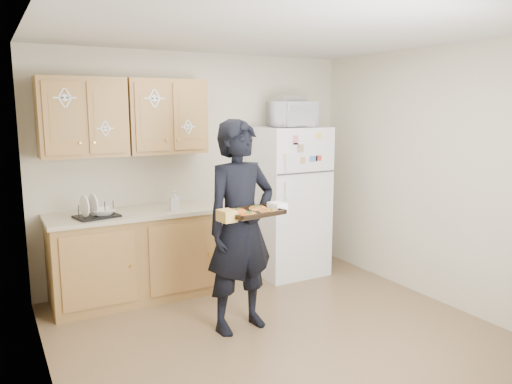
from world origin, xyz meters
TOP-DOWN VIEW (x-y plane):
  - floor at (0.00, 0.00)m, footprint 3.60×3.60m
  - ceiling at (0.00, 0.00)m, footprint 3.60×3.60m
  - wall_back at (0.00, 1.80)m, footprint 3.60×0.04m
  - wall_front at (0.00, -1.80)m, footprint 3.60×0.04m
  - wall_left at (-1.80, 0.00)m, footprint 0.04×3.60m
  - wall_right at (1.80, 0.00)m, footprint 0.04×3.60m
  - refrigerator at (0.95, 1.43)m, footprint 0.75×0.70m
  - base_cabinet at (-0.85, 1.48)m, footprint 1.60×0.60m
  - countertop at (-0.85, 1.48)m, footprint 1.64×0.64m
  - upper_cab_left at (-1.25, 1.61)m, footprint 0.80×0.33m
  - upper_cab_right at (-0.43, 1.61)m, footprint 0.80×0.33m
  - cereal_box at (1.47, 1.67)m, footprint 0.20×0.07m
  - person at (-0.22, 0.35)m, footprint 0.72×0.52m
  - baking_tray at (-0.26, 0.05)m, footprint 0.47×0.37m
  - pizza_front_left at (-0.35, -0.03)m, footprint 0.15×0.15m
  - pizza_front_right at (-0.15, -0.01)m, footprint 0.15×0.15m
  - pizza_back_left at (-0.37, 0.11)m, footprint 0.15×0.15m
  - pizza_back_right at (-0.17, 0.14)m, footprint 0.15×0.15m
  - microwave at (0.95, 1.38)m, footprint 0.56×0.43m
  - foil_pan at (0.95, 1.41)m, footprint 0.31×0.23m
  - dish_rack at (-1.21, 1.38)m, footprint 0.43×0.36m
  - bowl at (-1.15, 1.38)m, footprint 0.26×0.26m
  - soap_bottle at (-0.46, 1.34)m, footprint 0.10×0.10m

SIDE VIEW (x-z plane):
  - floor at x=0.00m, z-range 0.00..0.00m
  - cereal_box at x=1.47m, z-range 0.00..0.32m
  - base_cabinet at x=-0.85m, z-range 0.00..0.86m
  - refrigerator at x=0.95m, z-range 0.00..1.70m
  - countertop at x=-0.85m, z-range 0.86..0.90m
  - person at x=-0.22m, z-range 0.00..1.83m
  - bowl at x=-1.15m, z-range 0.92..0.98m
  - dish_rack at x=-1.21m, z-range 0.90..1.05m
  - soap_bottle at x=-0.46m, z-range 0.90..1.10m
  - baking_tray at x=-0.26m, z-range 1.08..1.12m
  - pizza_front_left at x=-0.35m, z-range 1.10..1.12m
  - pizza_front_right at x=-0.15m, z-range 1.10..1.12m
  - pizza_back_left at x=-0.37m, z-range 1.10..1.12m
  - pizza_back_right at x=-0.17m, z-range 1.10..1.12m
  - wall_back at x=0.00m, z-range 0.00..2.50m
  - wall_front at x=0.00m, z-range 0.00..2.50m
  - wall_left at x=-1.80m, z-range 0.00..2.50m
  - wall_right at x=1.80m, z-range 0.00..2.50m
  - upper_cab_left at x=-1.25m, z-range 1.45..2.20m
  - upper_cab_right at x=-0.43m, z-range 1.45..2.20m
  - microwave at x=0.95m, z-range 1.70..1.98m
  - foil_pan at x=0.95m, z-range 1.98..2.04m
  - ceiling at x=0.00m, z-range 2.50..2.50m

